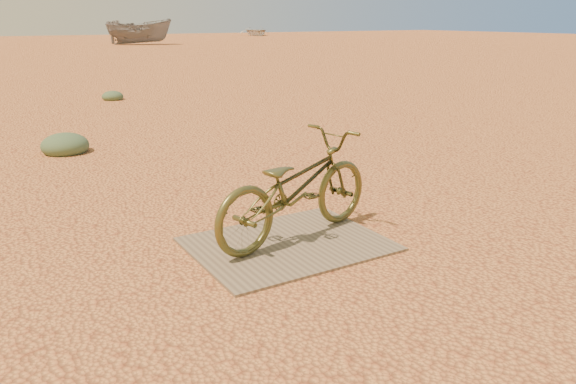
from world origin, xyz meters
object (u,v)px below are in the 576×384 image
boat_mid_right (139,32)px  boat_far_right (256,31)px  plywood_board (288,244)px  bicycle (296,187)px

boat_mid_right → boat_far_right: (16.40, 14.00, -0.41)m
plywood_board → bicycle: size_ratio=0.92×
plywood_board → bicycle: 0.47m
plywood_board → bicycle: bearing=33.0°
plywood_board → boat_far_right: bearing=62.3°
boat_mid_right → boat_far_right: 21.57m
bicycle → boat_far_right: same height
boat_far_right → plywood_board: bearing=-98.4°
boat_mid_right → boat_far_right: boat_mid_right is taller
bicycle → boat_mid_right: boat_mid_right is taller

